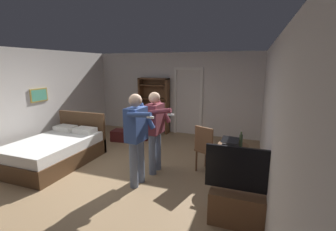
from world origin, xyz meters
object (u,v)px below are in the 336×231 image
at_px(bookshelf, 154,103).
at_px(bottle_on_table, 241,141).
at_px(suitcase_dark, 122,135).
at_px(person_blue_shirt, 137,134).
at_px(wooden_chair, 206,147).
at_px(bed, 57,150).
at_px(person_striped_shirt, 155,127).
at_px(suitcase_small, 139,134).
at_px(tv_flatscreen, 242,202).
at_px(laptop, 231,142).
at_px(side_table, 232,156).

bearing_deg(bookshelf, bottle_on_table, -42.35).
bearing_deg(bookshelf, suitcase_dark, -113.34).
bearing_deg(person_blue_shirt, bottle_on_table, 23.65).
bearing_deg(bookshelf, wooden_chair, -47.97).
bearing_deg(bed, bottle_on_table, 7.22).
bearing_deg(person_striped_shirt, wooden_chair, 19.03).
bearing_deg(bottle_on_table, bookshelf, 137.65).
relative_size(person_blue_shirt, suitcase_small, 3.24).
height_order(bed, suitcase_small, bed).
relative_size(bed, person_striped_shirt, 1.21).
xyz_separation_m(bookshelf, wooden_chair, (2.21, -2.45, -0.42)).
distance_m(bottle_on_table, person_striped_shirt, 1.68).
xyz_separation_m(tv_flatscreen, suitcase_dark, (-3.54, 2.69, -0.18)).
relative_size(laptop, wooden_chair, 0.37).
xyz_separation_m(bottle_on_table, person_striped_shirt, (-1.67, -0.16, 0.15)).
bearing_deg(suitcase_dark, side_table, -27.04).
bearing_deg(person_blue_shirt, side_table, 27.69).
bearing_deg(tv_flatscreen, bed, 169.26).
distance_m(tv_flatscreen, side_table, 1.39).
relative_size(bed, wooden_chair, 2.06).
relative_size(person_blue_shirt, person_striped_shirt, 1.02).
distance_m(wooden_chair, person_striped_shirt, 1.13).
distance_m(bookshelf, suitcase_small, 1.23).
bearing_deg(side_table, bottle_on_table, -29.74).
height_order(wooden_chair, person_striped_shirt, person_striped_shirt).
bearing_deg(wooden_chair, side_table, -10.76).
height_order(bookshelf, wooden_chair, bookshelf).
relative_size(bottle_on_table, person_striped_shirt, 0.17).
distance_m(tv_flatscreen, person_striped_shirt, 2.21).
relative_size(bookshelf, suitcase_small, 3.39).
relative_size(bookshelf, bottle_on_table, 6.17).
bearing_deg(bed, suitcase_dark, 73.68).
bearing_deg(wooden_chair, person_blue_shirt, -138.66).
xyz_separation_m(laptop, suitcase_dark, (-3.24, 1.37, -0.60)).
height_order(person_blue_shirt, person_striped_shirt, person_blue_shirt).
height_order(tv_flatscreen, person_blue_shirt, person_blue_shirt).
distance_m(bed, laptop, 3.86).
bearing_deg(bookshelf, person_striped_shirt, -66.40).
height_order(bottle_on_table, person_striped_shirt, person_striped_shirt).
bearing_deg(wooden_chair, bookshelf, 132.03).
relative_size(side_table, suitcase_small, 1.32).
distance_m(person_striped_shirt, suitcase_small, 2.44).
relative_size(tv_flatscreen, bottle_on_table, 3.90).
bearing_deg(suitcase_small, person_blue_shirt, -79.92).
xyz_separation_m(bed, tv_flatscreen, (4.10, -0.78, 0.04)).
height_order(tv_flatscreen, suitcase_dark, tv_flatscreen).
xyz_separation_m(tv_flatscreen, bottle_on_table, (-0.13, 1.28, 0.48)).
height_order(bookshelf, bottle_on_table, bookshelf).
xyz_separation_m(bed, side_table, (3.84, 0.58, 0.16)).
distance_m(bookshelf, laptop, 3.76).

